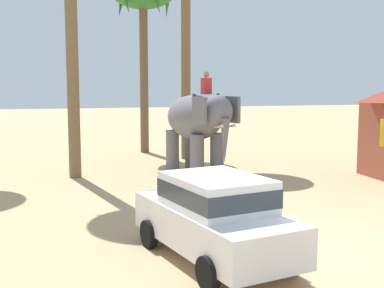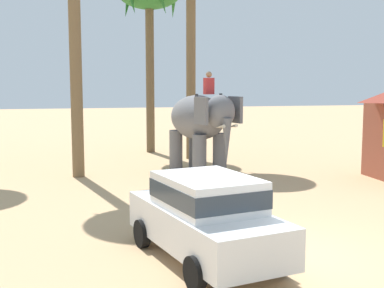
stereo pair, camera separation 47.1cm
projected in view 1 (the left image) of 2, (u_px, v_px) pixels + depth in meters
ground_plane at (291, 254)px, 10.51m from camera, size 120.00×120.00×0.00m
car_sedan_foreground at (215, 214)px, 10.06m from camera, size 2.57×4.38×1.70m
elephant_with_mahout at (198, 122)px, 19.48m from camera, size 2.49×4.02×3.88m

